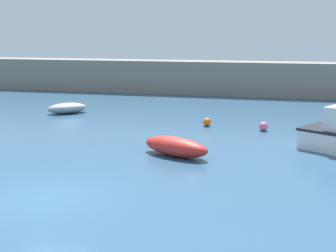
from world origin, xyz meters
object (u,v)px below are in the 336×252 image
mooring_buoy_pink (263,126)px  open_tender_yellow (67,108)px  rowboat_white_midwater (176,147)px  mooring_buoy_orange (207,122)px

mooring_buoy_pink → open_tender_yellow: bearing=168.8°
rowboat_white_midwater → open_tender_yellow: bearing=-19.3°
open_tender_yellow → mooring_buoy_orange: (9.69, -2.03, -0.11)m
rowboat_white_midwater → mooring_buoy_orange: size_ratio=7.26×
open_tender_yellow → mooring_buoy_orange: size_ratio=5.96×
mooring_buoy_pink → mooring_buoy_orange: (-3.18, 0.51, -0.01)m
rowboat_white_midwater → mooring_buoy_pink: 7.16m
mooring_buoy_pink → mooring_buoy_orange: size_ratio=1.03×
open_tender_yellow → mooring_buoy_orange: open_tender_yellow is taller
open_tender_yellow → rowboat_white_midwater: rowboat_white_midwater is taller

